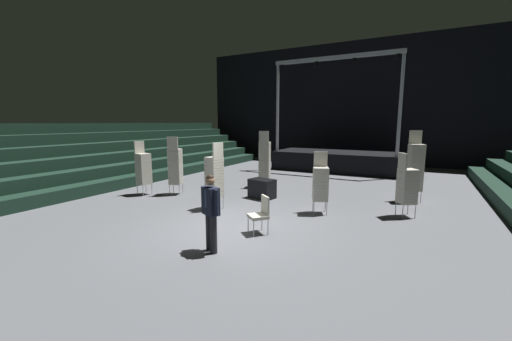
{
  "coord_description": "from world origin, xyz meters",
  "views": [
    {
      "loc": [
        4.26,
        -6.54,
        2.75
      ],
      "look_at": [
        0.18,
        0.98,
        1.4
      ],
      "focal_mm": 21.5,
      "sensor_mm": 36.0,
      "label": 1
    }
  ],
  "objects_px": {
    "chair_stack_rear_left": "(265,159)",
    "chair_stack_rear_right": "(320,183)",
    "man_with_tie": "(211,209)",
    "loose_chair_near_man": "(261,212)",
    "chair_stack_mid_left": "(415,167)",
    "chair_stack_front_left": "(143,168)",
    "chair_stack_front_right": "(214,176)",
    "equipment_road_case": "(262,189)",
    "chair_stack_mid_centre": "(175,166)",
    "stage_riser": "(337,159)",
    "chair_stack_mid_right": "(407,185)"
  },
  "relations": [
    {
      "from": "chair_stack_mid_right",
      "to": "chair_stack_rear_left",
      "type": "bearing_deg",
      "value": -141.21
    },
    {
      "from": "chair_stack_front_right",
      "to": "loose_chair_near_man",
      "type": "bearing_deg",
      "value": -106.95
    },
    {
      "from": "chair_stack_front_right",
      "to": "chair_stack_mid_centre",
      "type": "relative_size",
      "value": 0.96
    },
    {
      "from": "chair_stack_rear_left",
      "to": "chair_stack_front_left",
      "type": "bearing_deg",
      "value": -148.81
    },
    {
      "from": "chair_stack_front_left",
      "to": "chair_stack_rear_left",
      "type": "height_order",
      "value": "chair_stack_rear_left"
    },
    {
      "from": "chair_stack_mid_right",
      "to": "chair_stack_mid_centre",
      "type": "height_order",
      "value": "chair_stack_mid_centre"
    },
    {
      "from": "chair_stack_mid_right",
      "to": "chair_stack_front_right",
      "type": "bearing_deg",
      "value": -102.98
    },
    {
      "from": "chair_stack_front_left",
      "to": "man_with_tie",
      "type": "bearing_deg",
      "value": 68.81
    },
    {
      "from": "chair_stack_front_right",
      "to": "chair_stack_mid_centre",
      "type": "bearing_deg",
      "value": 81.22
    },
    {
      "from": "stage_riser",
      "to": "chair_stack_front_right",
      "type": "bearing_deg",
      "value": -98.36
    },
    {
      "from": "stage_riser",
      "to": "chair_stack_rear_left",
      "type": "height_order",
      "value": "stage_riser"
    },
    {
      "from": "stage_riser",
      "to": "chair_stack_mid_right",
      "type": "xyz_separation_m",
      "value": [
        3.97,
        -7.91,
        0.3
      ]
    },
    {
      "from": "chair_stack_mid_centre",
      "to": "chair_stack_rear_left",
      "type": "bearing_deg",
      "value": 28.53
    },
    {
      "from": "chair_stack_rear_left",
      "to": "equipment_road_case",
      "type": "distance_m",
      "value": 2.18
    },
    {
      "from": "chair_stack_front_right",
      "to": "chair_stack_mid_left",
      "type": "height_order",
      "value": "chair_stack_mid_left"
    },
    {
      "from": "chair_stack_mid_left",
      "to": "loose_chair_near_man",
      "type": "relative_size",
      "value": 2.62
    },
    {
      "from": "man_with_tie",
      "to": "chair_stack_mid_left",
      "type": "relative_size",
      "value": 0.68
    },
    {
      "from": "chair_stack_mid_centre",
      "to": "chair_stack_rear_left",
      "type": "relative_size",
      "value": 0.93
    },
    {
      "from": "equipment_road_case",
      "to": "chair_stack_mid_right",
      "type": "bearing_deg",
      "value": 0.08
    },
    {
      "from": "chair_stack_front_left",
      "to": "chair_stack_front_right",
      "type": "bearing_deg",
      "value": 93.26
    },
    {
      "from": "chair_stack_rear_right",
      "to": "equipment_road_case",
      "type": "distance_m",
      "value": 2.63
    },
    {
      "from": "stage_riser",
      "to": "chair_stack_rear_right",
      "type": "relative_size",
      "value": 3.69
    },
    {
      "from": "chair_stack_rear_left",
      "to": "equipment_road_case",
      "type": "height_order",
      "value": "chair_stack_rear_left"
    },
    {
      "from": "chair_stack_mid_centre",
      "to": "chair_stack_rear_right",
      "type": "xyz_separation_m",
      "value": [
        5.61,
        0.19,
        -0.17
      ]
    },
    {
      "from": "chair_stack_mid_left",
      "to": "loose_chair_near_man",
      "type": "height_order",
      "value": "chair_stack_mid_left"
    },
    {
      "from": "equipment_road_case",
      "to": "loose_chair_near_man",
      "type": "bearing_deg",
      "value": -63.24
    },
    {
      "from": "man_with_tie",
      "to": "loose_chair_near_man",
      "type": "xyz_separation_m",
      "value": [
        0.4,
        1.5,
        -0.42
      ]
    },
    {
      "from": "man_with_tie",
      "to": "chair_stack_front_left",
      "type": "bearing_deg",
      "value": -4.92
    },
    {
      "from": "equipment_road_case",
      "to": "loose_chair_near_man",
      "type": "distance_m",
      "value": 3.61
    },
    {
      "from": "chair_stack_rear_left",
      "to": "chair_stack_rear_right",
      "type": "height_order",
      "value": "chair_stack_rear_left"
    },
    {
      "from": "man_with_tie",
      "to": "chair_stack_mid_right",
      "type": "xyz_separation_m",
      "value": [
        3.51,
        4.73,
        -0.01
      ]
    },
    {
      "from": "man_with_tie",
      "to": "chair_stack_mid_right",
      "type": "height_order",
      "value": "chair_stack_mid_right"
    },
    {
      "from": "chair_stack_front_right",
      "to": "chair_stack_rear_left",
      "type": "height_order",
      "value": "chair_stack_rear_left"
    },
    {
      "from": "chair_stack_mid_right",
      "to": "chair_stack_rear_right",
      "type": "bearing_deg",
      "value": -102.68
    },
    {
      "from": "chair_stack_mid_right",
      "to": "chair_stack_mid_left",
      "type": "bearing_deg",
      "value": 142.85
    },
    {
      "from": "loose_chair_near_man",
      "to": "chair_stack_front_right",
      "type": "bearing_deg",
      "value": 11.05
    },
    {
      "from": "chair_stack_rear_left",
      "to": "chair_stack_rear_right",
      "type": "distance_m",
      "value": 4.22
    },
    {
      "from": "chair_stack_mid_right",
      "to": "chair_stack_rear_right",
      "type": "xyz_separation_m",
      "value": [
        -2.31,
        -0.86,
        0.0
      ]
    },
    {
      "from": "chair_stack_mid_left",
      "to": "chair_stack_mid_centre",
      "type": "xyz_separation_m",
      "value": [
        -8.07,
        -3.1,
        -0.13
      ]
    },
    {
      "from": "man_with_tie",
      "to": "chair_stack_front_left",
      "type": "height_order",
      "value": "chair_stack_front_left"
    },
    {
      "from": "man_with_tie",
      "to": "chair_stack_rear_left",
      "type": "relative_size",
      "value": 0.7
    },
    {
      "from": "chair_stack_front_left",
      "to": "chair_stack_mid_left",
      "type": "distance_m",
      "value": 9.84
    },
    {
      "from": "man_with_tie",
      "to": "equipment_road_case",
      "type": "relative_size",
      "value": 1.87
    },
    {
      "from": "man_with_tie",
      "to": "chair_stack_front_right",
      "type": "xyz_separation_m",
      "value": [
        -1.91,
        2.76,
        0.12
      ]
    },
    {
      "from": "chair_stack_mid_right",
      "to": "equipment_road_case",
      "type": "bearing_deg",
      "value": -122.93
    },
    {
      "from": "equipment_road_case",
      "to": "loose_chair_near_man",
      "type": "xyz_separation_m",
      "value": [
        1.62,
        -3.22,
        0.18
      ]
    },
    {
      "from": "chair_stack_mid_centre",
      "to": "chair_stack_rear_right",
      "type": "height_order",
      "value": "chair_stack_mid_centre"
    },
    {
      "from": "chair_stack_front_right",
      "to": "loose_chair_near_man",
      "type": "relative_size",
      "value": 2.26
    },
    {
      "from": "chair_stack_mid_centre",
      "to": "equipment_road_case",
      "type": "bearing_deg",
      "value": -3.92
    },
    {
      "from": "chair_stack_mid_left",
      "to": "equipment_road_case",
      "type": "xyz_separation_m",
      "value": [
        -4.88,
        -2.06,
        -0.89
      ]
    }
  ]
}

